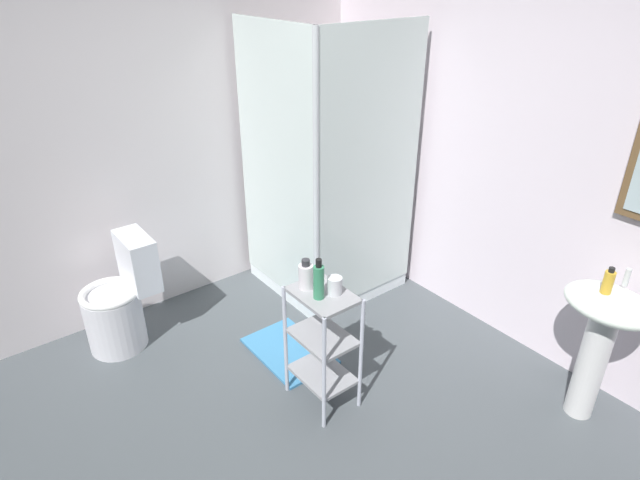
% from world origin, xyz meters
% --- Properties ---
extents(ground_plane, '(4.20, 4.20, 0.02)m').
position_xyz_m(ground_plane, '(0.00, 0.00, -0.01)').
color(ground_plane, '#4B5256').
extents(wall_back, '(4.20, 0.14, 2.50)m').
position_xyz_m(wall_back, '(0.01, 1.85, 1.25)').
color(wall_back, white).
rests_on(wall_back, ground_plane).
extents(wall_left, '(0.10, 4.20, 2.50)m').
position_xyz_m(wall_left, '(-1.85, 0.00, 1.25)').
color(wall_left, white).
rests_on(wall_left, ground_plane).
extents(shower_stall, '(0.92, 0.92, 2.00)m').
position_xyz_m(shower_stall, '(-1.19, 1.18, 0.46)').
color(shower_stall, white).
rests_on(shower_stall, ground_plane).
extents(pedestal_sink, '(0.46, 0.37, 0.81)m').
position_xyz_m(pedestal_sink, '(0.73, 1.52, 0.58)').
color(pedestal_sink, white).
rests_on(pedestal_sink, ground_plane).
extents(sink_faucet, '(0.03, 0.03, 0.10)m').
position_xyz_m(sink_faucet, '(0.73, 1.64, 0.86)').
color(sink_faucet, silver).
rests_on(sink_faucet, pedestal_sink).
extents(toilet, '(0.37, 0.49, 0.76)m').
position_xyz_m(toilet, '(-1.48, -0.31, 0.31)').
color(toilet, white).
rests_on(toilet, ground_plane).
extents(storage_cart, '(0.38, 0.28, 0.74)m').
position_xyz_m(storage_cart, '(-0.25, 0.42, 0.44)').
color(storage_cart, silver).
rests_on(storage_cart, ground_plane).
extents(hand_soap_bottle, '(0.05, 0.05, 0.15)m').
position_xyz_m(hand_soap_bottle, '(0.71, 1.50, 0.88)').
color(hand_soap_bottle, gold).
rests_on(hand_soap_bottle, pedestal_sink).
extents(lotion_bottle_white, '(0.08, 0.08, 0.17)m').
position_xyz_m(lotion_bottle_white, '(-0.35, 0.38, 0.82)').
color(lotion_bottle_white, white).
rests_on(lotion_bottle_white, storage_cart).
extents(body_wash_bottle_green, '(0.06, 0.06, 0.23)m').
position_xyz_m(body_wash_bottle_green, '(-0.23, 0.38, 0.84)').
color(body_wash_bottle_green, '#378B60').
rests_on(body_wash_bottle_green, storage_cart).
extents(rinse_cup, '(0.08, 0.08, 0.10)m').
position_xyz_m(rinse_cup, '(-0.21, 0.47, 0.79)').
color(rinse_cup, silver).
rests_on(rinse_cup, storage_cart).
extents(bath_mat, '(0.60, 0.40, 0.02)m').
position_xyz_m(bath_mat, '(-0.72, 0.50, 0.01)').
color(bath_mat, teal).
rests_on(bath_mat, ground_plane).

